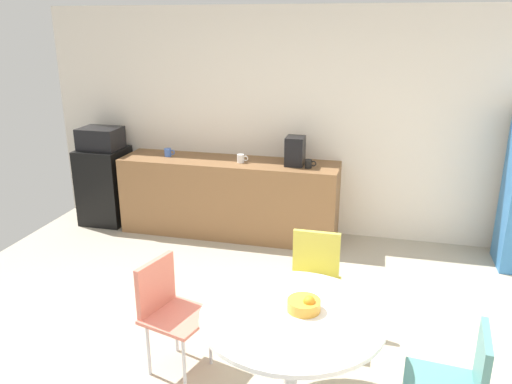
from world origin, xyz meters
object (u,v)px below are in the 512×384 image
round_table (292,333)px  coffee_maker (295,151)px  chair_coral (167,303)px  mug_red (168,152)px  mug_green (241,158)px  mini_fridge (105,185)px  microwave (101,138)px  mug_white (309,164)px  chair_yellow (314,272)px  fruit_bowl (305,304)px  chair_teal (461,379)px

round_table → coffee_maker: (-0.47, 2.75, 0.46)m
chair_coral → mug_red: mug_red is taller
mug_green → mini_fridge: bearing=178.4°
microwave → mug_white: bearing=-2.0°
mini_fridge → chair_yellow: 3.37m
microwave → round_table: bearing=-43.8°
chair_coral → mug_red: 2.75m
chair_coral → mug_white: (0.64, 2.40, 0.43)m
fruit_bowl → mug_green: mug_green is taller
round_table → microwave: bearing=136.2°
microwave → chair_teal: 4.82m
fruit_bowl → mug_white: size_ratio=1.60×
chair_teal → chair_yellow: (-0.98, 1.08, 0.00)m
mini_fridge → microwave: microwave is taller
mini_fridge → microwave: 0.60m
mini_fridge → mug_white: (2.56, -0.09, 0.48)m
fruit_bowl → mini_fridge: bearing=137.5°
microwave → mug_green: microwave is taller
chair_yellow → mug_green: size_ratio=6.43×
round_table → mug_white: bearing=96.5°
fruit_bowl → mug_green: 2.89m
mini_fridge → chair_coral: size_ratio=1.14×
mug_green → coffee_maker: bearing=4.7°
chair_coral → mug_red: bearing=112.8°
microwave → round_table: (2.87, -2.75, -0.47)m
round_table → mug_white: mug_white is taller
mini_fridge → microwave: (0.00, 0.00, 0.60)m
microwave → mug_green: bearing=-1.6°
round_table → fruit_bowl: fruit_bowl is taller
mini_fridge → chair_yellow: bearing=-31.6°
chair_teal → chair_coral: size_ratio=1.00×
round_table → chair_yellow: 0.99m
round_table → coffee_maker: bearing=99.8°
microwave → mug_white: (2.56, -0.09, -0.13)m
chair_yellow → mini_fridge: bearing=148.4°
chair_teal → coffee_maker: size_ratio=2.59×
chair_coral → mug_white: 2.52m
mini_fridge → fruit_bowl: (2.94, -2.69, 0.30)m
chair_coral → fruit_bowl: fruit_bowl is taller
microwave → chair_yellow: (2.87, -1.77, -0.55)m
chair_coral → fruit_bowl: bearing=-11.2°
microwave → chair_teal: (3.85, -2.85, -0.55)m
round_table → mug_white: (-0.31, 2.66, 0.35)m
fruit_bowl → mug_red: 3.41m
chair_teal → chair_yellow: 1.45m
mug_white → mug_red: bearing=176.6°
chair_yellow → mug_green: mug_green is taller
chair_coral → mug_red: (-1.05, 2.50, 0.43)m
round_table → mug_green: size_ratio=8.75×
chair_teal → mug_white: mug_white is taller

